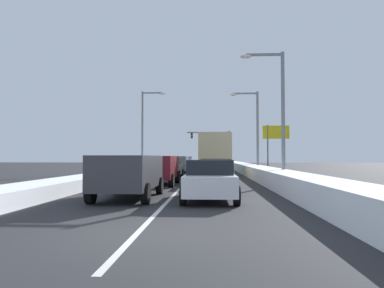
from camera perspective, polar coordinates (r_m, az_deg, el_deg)
The scene contains 19 objects.
ground_plane at distance 30.20m, azimuth -0.06°, elevation -5.12°, with size 145.97×145.97×0.00m, color #28282B.
lane_stripe_between_right_lane_and_center_lane at distance 35.80m, azimuth 0.40°, elevation -4.63°, with size 0.14×61.76×0.01m, color silver.
snow_bank_right_shoulder at distance 35.94m, azimuth 8.89°, elevation -3.90°, with size 1.65×61.76×0.87m, color white.
snow_bank_left_shoulder at distance 36.40m, azimuth -7.98°, elevation -4.12°, with size 2.00×61.76×0.58m, color white.
sedan_white_right_lane_nearest at distance 13.59m, azimuth 2.85°, elevation -5.65°, with size 2.00×4.50×1.51m.
sedan_tan_right_lane_second at distance 20.34m, azimuth 3.76°, elevation -4.45°, with size 2.00×4.50×1.51m.
box_truck_right_lane_third at distance 28.45m, azimuth 3.57°, elevation -1.47°, with size 2.53×7.20×3.36m.
suv_green_right_lane_fourth at distance 36.79m, azimuth 3.09°, elevation -2.98°, with size 2.16×4.90×1.67m.
sedan_red_right_lane_fifth at distance 43.11m, azimuth 2.89°, elevation -3.18°, with size 2.00×4.50×1.51m.
suv_charcoal_center_lane_nearest at distance 14.31m, azimuth -9.89°, elevation -4.43°, with size 2.16×4.90×1.67m.
suv_maroon_center_lane_second at distance 20.90m, azimuth -5.37°, elevation -3.69°, with size 2.16×4.90×1.67m.
sedan_silver_center_lane_third at distance 27.24m, azimuth -3.71°, elevation -3.84°, with size 2.00×4.50×1.51m.
suv_gray_center_lane_fourth at distance 33.10m, azimuth -2.40°, elevation -3.09°, with size 2.16×4.90×1.67m.
suv_navy_center_lane_fifth at distance 39.92m, azimuth -1.61°, elevation -2.91°, with size 2.16×4.90×1.67m.
traffic_light_gantry at distance 63.86m, azimuth 3.79°, elevation 0.54°, with size 7.54×0.47×6.20m.
street_lamp_right_near at distance 22.28m, azimuth 13.24°, elevation 6.12°, with size 2.66×0.36×7.93m.
street_lamp_right_mid at distance 33.28m, azimuth 9.66°, elevation 3.07°, with size 2.66×0.36×7.56m.
street_lamp_left_mid at distance 40.18m, azimuth -7.36°, elevation 3.15°, with size 2.66×0.36×8.85m.
roadside_sign_right at distance 44.67m, azimuth 13.13°, elevation 1.09°, with size 3.20×0.16×5.50m.
Camera 1 is at (1.54, -7.66, 1.62)m, focal length 33.76 mm.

